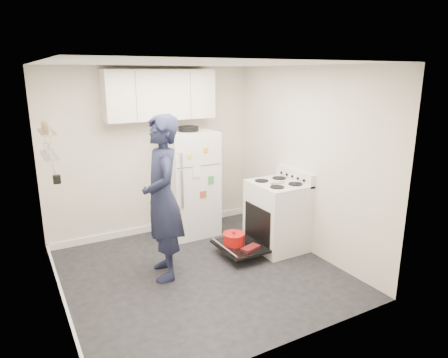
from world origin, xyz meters
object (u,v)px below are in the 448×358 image
person (163,198)px  refrigerator (190,183)px  electric_range (276,216)px  open_oven_door (237,242)px

person → refrigerator: bearing=153.5°
electric_range → person: 1.73m
refrigerator → open_oven_door: bearing=-79.2°
electric_range → refrigerator: refrigerator is taller
electric_range → refrigerator: size_ratio=0.67×
open_oven_door → person: bearing=-179.1°
electric_range → open_oven_door: bearing=176.9°
open_oven_door → person: 1.30m
open_oven_door → person: size_ratio=0.36×
open_oven_door → person: (-1.04, -0.02, 0.79)m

